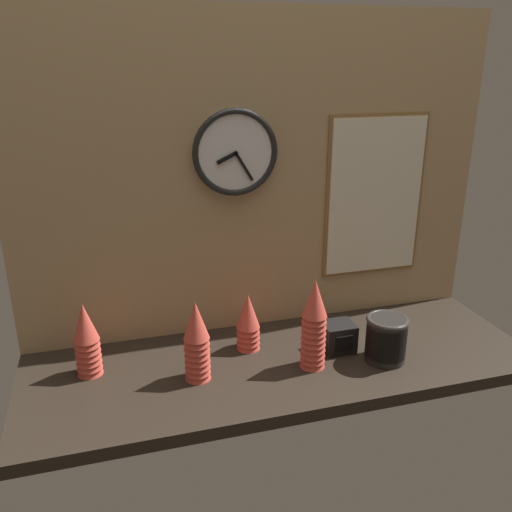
{
  "coord_description": "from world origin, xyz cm",
  "views": [
    {
      "loc": [
        -49.17,
        -141.96,
        90.47
      ],
      "look_at": [
        -7.16,
        4.0,
        33.95
      ],
      "focal_mm": 38.0,
      "sensor_mm": 36.0,
      "label": 1
    }
  ],
  "objects_px": {
    "wall_clock": "(235,153)",
    "cup_stack_center_right": "(314,324)",
    "cup_stack_center_left": "(197,341)",
    "cup_stack_far_left": "(87,340)",
    "cup_stack_center": "(248,322)",
    "napkin_dispenser": "(338,337)",
    "bowl_stack_right": "(386,338)",
    "menu_board": "(375,197)"
  },
  "relations": [
    {
      "from": "cup_stack_far_left",
      "to": "wall_clock",
      "type": "bearing_deg",
      "value": 17.67
    },
    {
      "from": "cup_stack_center_left",
      "to": "bowl_stack_right",
      "type": "bearing_deg",
      "value": -5.8
    },
    {
      "from": "cup_stack_center_left",
      "to": "wall_clock",
      "type": "height_order",
      "value": "wall_clock"
    },
    {
      "from": "menu_board",
      "to": "wall_clock",
      "type": "bearing_deg",
      "value": -178.99
    },
    {
      "from": "cup_stack_center",
      "to": "cup_stack_far_left",
      "type": "height_order",
      "value": "cup_stack_far_left"
    },
    {
      "from": "cup_stack_center",
      "to": "bowl_stack_right",
      "type": "distance_m",
      "value": 0.44
    },
    {
      "from": "cup_stack_center_left",
      "to": "menu_board",
      "type": "distance_m",
      "value": 0.81
    },
    {
      "from": "bowl_stack_right",
      "to": "napkin_dispenser",
      "type": "distance_m",
      "value": 0.16
    },
    {
      "from": "bowl_stack_right",
      "to": "menu_board",
      "type": "height_order",
      "value": "menu_board"
    },
    {
      "from": "wall_clock",
      "to": "cup_stack_center_right",
      "type": "bearing_deg",
      "value": -62.14
    },
    {
      "from": "cup_stack_center",
      "to": "cup_stack_center_left",
      "type": "bearing_deg",
      "value": -145.86
    },
    {
      "from": "cup_stack_center",
      "to": "napkin_dispenser",
      "type": "height_order",
      "value": "cup_stack_center"
    },
    {
      "from": "cup_stack_center",
      "to": "cup_stack_far_left",
      "type": "bearing_deg",
      "value": -178.4
    },
    {
      "from": "wall_clock",
      "to": "menu_board",
      "type": "distance_m",
      "value": 0.54
    },
    {
      "from": "cup_stack_center_left",
      "to": "napkin_dispenser",
      "type": "bearing_deg",
      "value": 4.63
    },
    {
      "from": "cup_stack_center_left",
      "to": "cup_stack_far_left",
      "type": "bearing_deg",
      "value": 159.57
    },
    {
      "from": "cup_stack_far_left",
      "to": "bowl_stack_right",
      "type": "bearing_deg",
      "value": -11.04
    },
    {
      "from": "menu_board",
      "to": "cup_stack_center_left",
      "type": "bearing_deg",
      "value": -157.85
    },
    {
      "from": "cup_stack_center_left",
      "to": "napkin_dispenser",
      "type": "distance_m",
      "value": 0.48
    },
    {
      "from": "cup_stack_center_right",
      "to": "cup_stack_center",
      "type": "xyz_separation_m",
      "value": [
        -0.16,
        0.16,
        -0.05
      ]
    },
    {
      "from": "cup_stack_far_left",
      "to": "cup_stack_center",
      "type": "bearing_deg",
      "value": 1.6
    },
    {
      "from": "cup_stack_center",
      "to": "bowl_stack_right",
      "type": "height_order",
      "value": "cup_stack_center"
    },
    {
      "from": "bowl_stack_right",
      "to": "cup_stack_far_left",
      "type": "bearing_deg",
      "value": 168.96
    },
    {
      "from": "bowl_stack_right",
      "to": "cup_stack_center_left",
      "type": "bearing_deg",
      "value": 174.2
    },
    {
      "from": "cup_stack_far_left",
      "to": "menu_board",
      "type": "distance_m",
      "value": 1.07
    },
    {
      "from": "bowl_stack_right",
      "to": "cup_stack_center_right",
      "type": "bearing_deg",
      "value": 173.13
    },
    {
      "from": "wall_clock",
      "to": "napkin_dispenser",
      "type": "distance_m",
      "value": 0.68
    },
    {
      "from": "cup_stack_center",
      "to": "napkin_dispenser",
      "type": "xyz_separation_m",
      "value": [
        0.28,
        -0.09,
        -0.05
      ]
    },
    {
      "from": "wall_clock",
      "to": "napkin_dispenser",
      "type": "xyz_separation_m",
      "value": [
        0.28,
        -0.24,
        -0.57
      ]
    },
    {
      "from": "cup_stack_center_left",
      "to": "cup_stack_center",
      "type": "xyz_separation_m",
      "value": [
        0.19,
        0.13,
        -0.03
      ]
    },
    {
      "from": "cup_stack_far_left",
      "to": "napkin_dispenser",
      "type": "bearing_deg",
      "value": -5.68
    },
    {
      "from": "cup_stack_far_left",
      "to": "napkin_dispenser",
      "type": "xyz_separation_m",
      "value": [
        0.78,
        -0.08,
        -0.07
      ]
    },
    {
      "from": "cup_stack_center_left",
      "to": "bowl_stack_right",
      "type": "distance_m",
      "value": 0.59
    },
    {
      "from": "cup_stack_center_left",
      "to": "napkin_dispenser",
      "type": "xyz_separation_m",
      "value": [
        0.47,
        0.04,
        -0.08
      ]
    },
    {
      "from": "menu_board",
      "to": "napkin_dispenser",
      "type": "relative_size",
      "value": 5.61
    },
    {
      "from": "menu_board",
      "to": "bowl_stack_right",
      "type": "bearing_deg",
      "value": -107.88
    },
    {
      "from": "cup_stack_center_left",
      "to": "cup_stack_far_left",
      "type": "relative_size",
      "value": 1.08
    },
    {
      "from": "napkin_dispenser",
      "to": "bowl_stack_right",
      "type": "bearing_deg",
      "value": -39.63
    },
    {
      "from": "cup_stack_center_right",
      "to": "wall_clock",
      "type": "distance_m",
      "value": 0.59
    },
    {
      "from": "wall_clock",
      "to": "bowl_stack_right",
      "type": "bearing_deg",
      "value": -40.23
    },
    {
      "from": "cup_stack_center_right",
      "to": "napkin_dispenser",
      "type": "xyz_separation_m",
      "value": [
        0.12,
        0.07,
        -0.1
      ]
    },
    {
      "from": "cup_stack_center",
      "to": "bowl_stack_right",
      "type": "relative_size",
      "value": 1.31
    }
  ]
}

